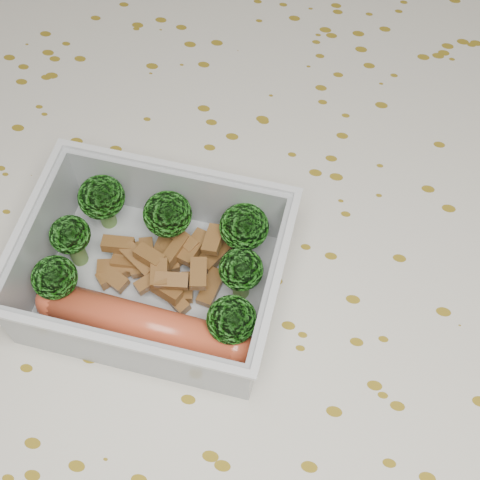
# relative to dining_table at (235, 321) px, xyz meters

# --- Properties ---
(ground_plane) EXTENTS (4.00, 4.00, 0.00)m
(ground_plane) POSITION_rel_dining_table_xyz_m (0.00, 0.00, -0.67)
(ground_plane) COLOR olive
(ground_plane) RESTS_ON ground
(dining_table) EXTENTS (1.40, 0.90, 0.75)m
(dining_table) POSITION_rel_dining_table_xyz_m (0.00, 0.00, 0.00)
(dining_table) COLOR brown
(dining_table) RESTS_ON ground
(tablecloth) EXTENTS (1.46, 0.96, 0.19)m
(tablecloth) POSITION_rel_dining_table_xyz_m (0.00, 0.00, 0.05)
(tablecloth) COLOR silver
(tablecloth) RESTS_ON dining_table
(lunch_container) EXTENTS (0.16, 0.13, 0.06)m
(lunch_container) POSITION_rel_dining_table_xyz_m (-0.05, -0.03, 0.11)
(lunch_container) COLOR silver
(lunch_container) RESTS_ON tablecloth
(broccoli_florets) EXTENTS (0.14, 0.10, 0.04)m
(broccoli_florets) POSITION_rel_dining_table_xyz_m (-0.04, -0.01, 0.12)
(broccoli_florets) COLOR #608C3F
(broccoli_florets) RESTS_ON lunch_container
(meat_pile) EXTENTS (0.09, 0.06, 0.03)m
(meat_pile) POSITION_rel_dining_table_xyz_m (-0.04, -0.01, 0.10)
(meat_pile) COLOR brown
(meat_pile) RESTS_ON lunch_container
(sausage) EXTENTS (0.14, 0.03, 0.02)m
(sausage) POSITION_rel_dining_table_xyz_m (-0.04, -0.06, 0.11)
(sausage) COLOR #CF4F2E
(sausage) RESTS_ON lunch_container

